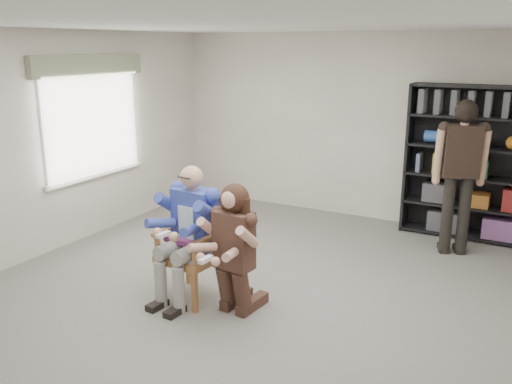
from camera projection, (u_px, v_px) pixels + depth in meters
The scene contains 8 objects.
room_shell at pixel (245, 174), 5.23m from camera, with size 6.00×7.00×2.80m, color beige, non-canonical shape.
floor at pixel (245, 306), 5.60m from camera, with size 6.00×7.00×0.01m, color #66635E.
window_left at pixel (93, 119), 7.38m from camera, with size 0.16×2.00×1.75m, color white, non-canonical shape.
armchair at pixel (190, 248), 5.65m from camera, with size 0.64×0.62×1.11m, color #A7683B, non-canonical shape.
seated_man at pixel (190, 233), 5.61m from camera, with size 0.62×0.86×1.44m, color #2D419C, non-canonical shape.
kneeling_woman at pixel (232, 252), 5.26m from camera, with size 0.55×0.89×1.32m, color #3E261E, non-canonical shape.
bookshelf at pixel (474, 164), 7.32m from camera, with size 1.80×0.38×2.10m, color black, non-canonical shape.
standing_man at pixel (459, 180), 6.76m from camera, with size 0.60×0.34×1.96m, color black, non-canonical shape.
Camera 1 is at (2.53, -4.42, 2.61)m, focal length 38.00 mm.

